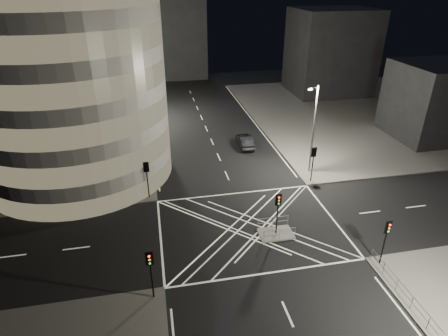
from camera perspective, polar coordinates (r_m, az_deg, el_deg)
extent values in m
plane|color=black|center=(34.47, 3.90, -8.97)|extent=(120.00, 120.00, 0.00)
cube|color=#524F4D|center=(61.21, -31.00, 3.94)|extent=(42.00, 42.00, 0.15)
cube|color=#524F4D|center=(68.17, 22.10, 7.99)|extent=(42.00, 42.00, 0.15)
cube|color=slate|center=(33.79, 7.90, -9.88)|extent=(3.00, 2.00, 0.15)
cylinder|color=#9B9792|center=(42.24, -23.26, 14.69)|extent=(20.00, 20.00, 25.00)
cube|color=#9B9792|center=(70.77, -24.12, 17.63)|extent=(24.00, 16.00, 22.00)
cube|color=black|center=(75.83, 15.88, 16.69)|extent=(14.00, 12.00, 15.00)
cube|color=black|center=(59.00, 29.33, 8.90)|extent=(10.00, 10.00, 10.00)
cube|color=black|center=(85.54, -9.33, 19.36)|extent=(18.00, 8.00, 18.00)
cylinder|color=black|center=(40.24, -14.03, -0.71)|extent=(0.32, 0.32, 3.71)
ellipsoid|color=black|center=(38.95, -14.53, 3.23)|extent=(4.28, 4.28, 4.93)
cylinder|color=black|center=(45.65, -13.89, 2.76)|extent=(0.32, 0.32, 3.70)
ellipsoid|color=black|center=(44.45, -14.35, 6.55)|extent=(5.03, 5.03, 5.79)
cylinder|color=black|center=(51.29, -13.74, 5.20)|extent=(0.32, 0.32, 3.15)
ellipsoid|color=black|center=(50.40, -14.07, 7.93)|extent=(3.69, 3.69, 4.24)
cylinder|color=black|center=(56.87, -13.67, 7.53)|extent=(0.32, 0.32, 3.37)
ellipsoid|color=black|center=(55.96, -14.01, 10.45)|extent=(4.91, 4.91, 5.65)
cylinder|color=black|center=(62.64, -13.57, 9.13)|extent=(0.32, 0.32, 2.90)
ellipsoid|color=black|center=(61.96, -13.81, 11.25)|extent=(3.55, 3.55, 4.09)
cylinder|color=black|center=(38.39, -11.51, -2.46)|extent=(0.12, 0.12, 3.00)
cube|color=black|center=(37.48, -11.79, 0.13)|extent=(0.28, 0.22, 0.90)
cube|color=black|center=(37.48, -11.79, 0.13)|extent=(0.55, 0.04, 1.10)
cylinder|color=black|center=(27.34, -10.91, -16.51)|extent=(0.12, 0.12, 3.00)
cube|color=black|center=(26.04, -11.29, -13.40)|extent=(0.28, 0.22, 0.90)
cube|color=black|center=(26.04, -11.29, -13.40)|extent=(0.55, 0.04, 1.10)
cylinder|color=black|center=(41.80, 13.27, -0.07)|extent=(0.12, 0.12, 3.00)
cube|color=black|center=(40.96, 13.56, 2.36)|extent=(0.28, 0.22, 0.90)
cube|color=black|center=(40.96, 13.56, 2.36)|extent=(0.55, 0.04, 1.10)
cylinder|color=black|center=(31.95, 23.08, -11.13)|extent=(0.12, 0.12, 3.00)
cube|color=black|center=(30.84, 23.74, -8.27)|extent=(0.28, 0.22, 0.90)
cube|color=black|center=(30.84, 23.74, -8.27)|extent=(0.55, 0.04, 1.10)
cylinder|color=black|center=(32.87, 8.07, -7.69)|extent=(0.12, 0.12, 3.00)
cube|color=black|center=(31.80, 8.30, -4.81)|extent=(0.28, 0.22, 0.90)
cube|color=black|center=(31.80, 8.30, -4.81)|extent=(0.55, 0.04, 1.10)
cylinder|color=slate|center=(41.62, -13.06, 5.15)|extent=(0.20, 0.20, 10.00)
cylinder|color=slate|center=(40.09, -13.15, 11.64)|extent=(0.90, 0.10, 0.10)
cube|color=slate|center=(40.10, -12.48, 11.56)|extent=(0.50, 0.25, 0.18)
cube|color=white|center=(40.13, -12.46, 11.41)|extent=(0.42, 0.20, 0.05)
cylinder|color=slate|center=(58.73, -12.99, 11.62)|extent=(0.20, 0.20, 10.00)
cylinder|color=slate|center=(57.66, -13.05, 16.30)|extent=(0.90, 0.10, 0.10)
cube|color=slate|center=(57.67, -12.57, 16.25)|extent=(0.50, 0.25, 0.18)
cube|color=white|center=(57.69, -12.56, 16.14)|extent=(0.42, 0.20, 0.05)
cylinder|color=slate|center=(42.47, 13.47, 5.56)|extent=(0.20, 0.20, 10.00)
cylinder|color=slate|center=(40.80, 13.62, 11.86)|extent=(0.90, 0.10, 0.10)
cube|color=slate|center=(40.64, 13.02, 11.72)|extent=(0.50, 0.25, 0.18)
cube|color=white|center=(40.67, 13.00, 11.57)|extent=(0.42, 0.20, 0.05)
cube|color=slate|center=(29.26, 27.67, -18.87)|extent=(0.06, 11.70, 1.10)
cube|color=slate|center=(32.75, 8.47, -9.93)|extent=(2.80, 0.06, 1.10)
cube|color=slate|center=(34.11, 7.48, -8.16)|extent=(2.80, 0.06, 1.10)
imported|color=black|center=(49.79, 3.21, 4.13)|extent=(1.84, 4.86, 1.58)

